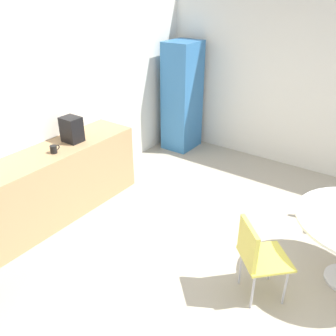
# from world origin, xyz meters

# --- Properties ---
(ground_plane) EXTENTS (6.00, 6.00, 0.00)m
(ground_plane) POSITION_xyz_m (0.00, 0.00, 0.00)
(ground_plane) COLOR #B2A893
(wall_back) EXTENTS (6.00, 0.10, 2.60)m
(wall_back) POSITION_xyz_m (0.00, 3.00, 1.30)
(wall_back) COLOR white
(wall_back) RESTS_ON ground_plane
(counter_block) EXTENTS (2.57, 0.60, 0.90)m
(counter_block) POSITION_xyz_m (-0.32, 2.65, 0.45)
(counter_block) COLOR tan
(counter_block) RESTS_ON ground_plane
(locker_cabinet) EXTENTS (0.60, 0.50, 1.86)m
(locker_cabinet) POSITION_xyz_m (2.55, 2.55, 0.93)
(locker_cabinet) COLOR #3372B2
(locker_cabinet) RESTS_ON ground_plane
(chair_yellow) EXTENTS (0.59, 0.59, 0.83)m
(chair_yellow) POSITION_xyz_m (-0.03, 0.03, 0.52)
(chair_yellow) COLOR silver
(chair_yellow) RESTS_ON ground_plane
(mug_green) EXTENTS (0.13, 0.08, 0.09)m
(mug_green) POSITION_xyz_m (-0.20, 2.56, 0.95)
(mug_green) COLOR black
(mug_green) RESTS_ON counter_block
(coffee_maker) EXTENTS (0.20, 0.24, 0.32)m
(coffee_maker) POSITION_xyz_m (0.17, 2.65, 1.06)
(coffee_maker) COLOR black
(coffee_maker) RESTS_ON counter_block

